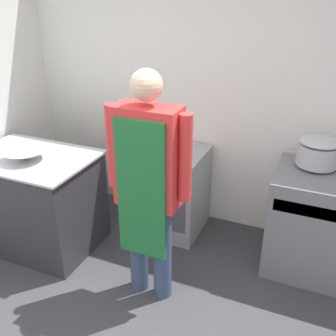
% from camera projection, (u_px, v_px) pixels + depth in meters
% --- Properties ---
extents(wall_back, '(8.00, 0.05, 2.70)m').
position_uv_depth(wall_back, '(209.00, 89.00, 3.61)').
color(wall_back, white).
rests_on(wall_back, ground_plane).
extents(prep_counter, '(1.08, 0.77, 0.89)m').
position_uv_depth(prep_counter, '(37.00, 201.00, 3.57)').
color(prep_counter, '#2D2D33').
rests_on(prep_counter, ground_plane).
extents(stove, '(1.04, 0.68, 0.90)m').
position_uv_depth(stove, '(336.00, 226.00, 3.21)').
color(stove, slate).
rests_on(stove, ground_plane).
extents(fridge_unit, '(0.58, 0.60, 0.82)m').
position_uv_depth(fridge_unit, '(173.00, 191.00, 3.80)').
color(fridge_unit, '#93999E').
rests_on(fridge_unit, ground_plane).
extents(person_cook, '(0.63, 0.24, 1.77)m').
position_uv_depth(person_cook, '(148.00, 179.00, 2.73)').
color(person_cook, '#38476B').
rests_on(person_cook, ground_plane).
extents(mixing_bowl, '(0.37, 0.37, 0.09)m').
position_uv_depth(mixing_bowl, '(25.00, 155.00, 3.29)').
color(mixing_bowl, '#B2B5BC').
rests_on(mixing_bowl, prep_counter).
extents(stock_pot, '(0.33, 0.33, 0.23)m').
position_uv_depth(stock_pot, '(318.00, 151.00, 3.14)').
color(stock_pot, '#B2B5BC').
rests_on(stock_pot, stove).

